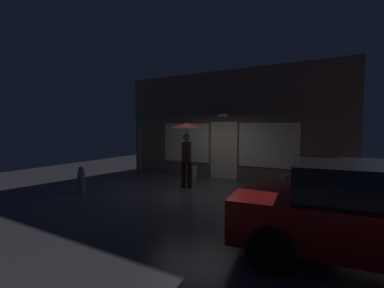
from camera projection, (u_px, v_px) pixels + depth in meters
ground_plane at (197, 190)px, 8.35m from camera, size 18.00×18.00×0.00m
building_facade at (226, 125)px, 10.25m from camera, size 9.00×0.48×4.17m
person_with_umbrella at (186, 139)px, 8.50m from camera, size 1.06×1.06×2.13m
parked_car at (374, 212)px, 3.86m from camera, size 4.20×2.45×1.46m
street_sign_post at (140, 140)px, 10.80m from camera, size 0.40×0.07×2.62m
sidewalk_bollard at (194, 173)px, 10.14m from camera, size 0.21×0.21×0.46m
sidewalk_bollard_2 at (285, 184)px, 8.03m from camera, size 0.21×0.21×0.52m
fire_hydrant at (81, 180)px, 8.00m from camera, size 0.22×0.22×0.80m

